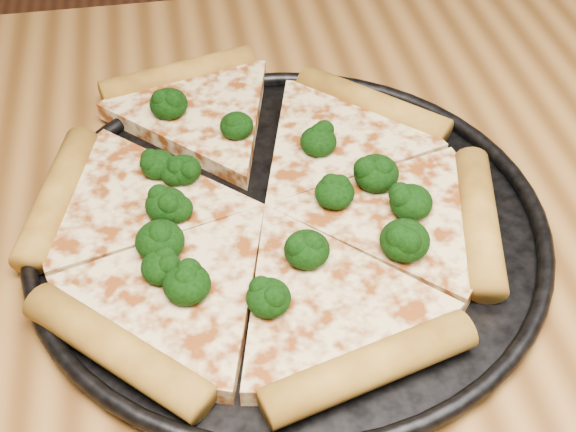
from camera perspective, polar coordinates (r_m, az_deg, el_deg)
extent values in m
cube|color=brown|center=(0.55, 9.57, -8.00)|extent=(1.20, 0.90, 0.04)
cylinder|color=black|center=(0.58, 0.00, -0.93)|extent=(0.37, 0.37, 0.01)
torus|color=black|center=(0.57, 0.00, -0.43)|extent=(0.38, 0.38, 0.01)
cylinder|color=#BE8D2F|center=(0.67, 6.16, 8.07)|extent=(0.12, 0.12, 0.03)
cylinder|color=#BE8D2F|center=(0.71, -7.99, 10.09)|extent=(0.14, 0.06, 0.03)
cylinder|color=#BE8D2F|center=(0.61, -16.45, 1.43)|extent=(0.06, 0.14, 0.03)
cylinder|color=#BE8D2F|center=(0.50, -12.38, -9.50)|extent=(0.12, 0.12, 0.03)
cylinder|color=#BE8D2F|center=(0.48, 5.97, -10.90)|extent=(0.14, 0.06, 0.03)
cylinder|color=#BE8D2F|center=(0.58, 13.76, -0.27)|extent=(0.06, 0.14, 0.03)
ellipsoid|color=black|center=(0.63, -3.77, 6.59)|extent=(0.03, 0.03, 0.02)
ellipsoid|color=black|center=(0.50, -1.43, -5.99)|extent=(0.03, 0.03, 0.02)
ellipsoid|color=black|center=(0.58, 6.45, 3.11)|extent=(0.03, 0.03, 0.03)
ellipsoid|color=black|center=(0.57, 8.96, 1.00)|extent=(0.03, 0.03, 0.02)
ellipsoid|color=black|center=(0.56, -8.86, 0.80)|extent=(0.03, 0.03, 0.02)
ellipsoid|color=black|center=(0.59, -7.64, 3.36)|extent=(0.03, 0.03, 0.02)
ellipsoid|color=black|center=(0.66, -8.70, 8.10)|extent=(0.03, 0.03, 0.02)
ellipsoid|color=black|center=(0.51, -7.38, -4.94)|extent=(0.03, 0.03, 0.02)
ellipsoid|color=black|center=(0.54, 8.51, -1.77)|extent=(0.03, 0.03, 0.03)
ellipsoid|color=black|center=(0.61, 2.23, 5.46)|extent=(0.03, 0.03, 0.02)
ellipsoid|color=black|center=(0.59, -8.21, 3.14)|extent=(0.02, 0.02, 0.02)
ellipsoid|color=black|center=(0.60, -9.45, 3.72)|extent=(0.03, 0.03, 0.02)
ellipsoid|color=black|center=(0.57, 3.41, 1.71)|extent=(0.03, 0.03, 0.02)
ellipsoid|color=black|center=(0.52, -9.23, -3.71)|extent=(0.03, 0.03, 0.02)
ellipsoid|color=black|center=(0.53, 1.39, -2.45)|extent=(0.03, 0.03, 0.02)
ellipsoid|color=black|center=(0.56, -8.12, 0.54)|extent=(0.02, 0.02, 0.02)
ellipsoid|color=black|center=(0.54, -9.32, -1.82)|extent=(0.03, 0.03, 0.03)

